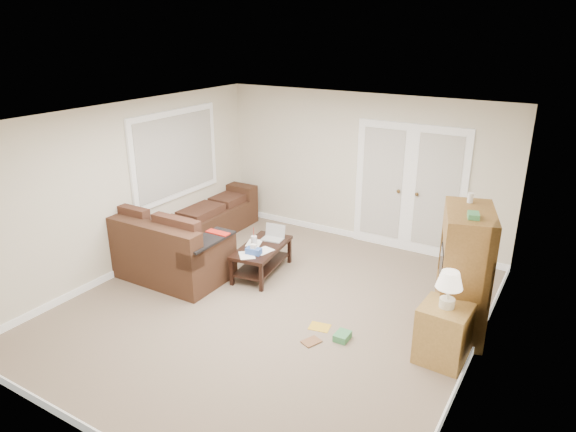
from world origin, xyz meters
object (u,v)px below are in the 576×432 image
Objects in this scene: sectional_sofa at (181,231)px; side_cabinet at (444,329)px; coffee_table at (263,258)px; tv_armoire at (463,272)px.

side_cabinet is (4.43, -0.69, 0.02)m from sectional_sofa.
coffee_table is 1.07× the size of side_cabinet.
sectional_sofa is 2.63× the size of coffee_table.
sectional_sofa reaches higher than coffee_table.
sectional_sofa is at bearing 174.01° from side_cabinet.
tv_armoire is at bearing -9.14° from coffee_table.
coffee_table is 2.98m from side_cabinet.
sectional_sofa is 2.80× the size of side_cabinet.
side_cabinet reaches higher than sectional_sofa.
tv_armoire is (2.88, -0.06, 0.54)m from coffee_table.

